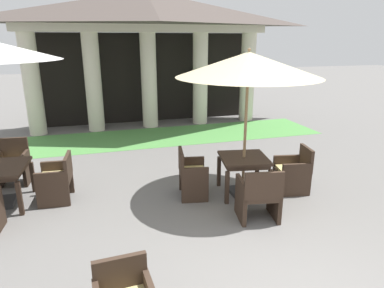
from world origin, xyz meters
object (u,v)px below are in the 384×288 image
patio_chair_near_foreground_east (294,172)px  patio_chair_near_foreground_south (259,195)px  patio_umbrella_near_foreground (248,66)px  patio_chair_mid_left_east (57,179)px  patio_chair_mid_left_north (14,164)px  patio_table_near_foreground (244,162)px  patio_chair_near_foreground_west (191,174)px

patio_chair_near_foreground_east → patio_chair_near_foreground_south: bearing=135.0°
patio_chair_near_foreground_south → patio_umbrella_near_foreground: bearing=90.0°
patio_chair_mid_left_east → patio_chair_mid_left_north: bearing=45.0°
patio_chair_near_foreground_east → patio_chair_mid_left_east: size_ratio=1.03×
patio_umbrella_near_foreground → patio_chair_mid_left_north: patio_umbrella_near_foreground is taller
patio_umbrella_near_foreground → patio_chair_mid_left_east: (-3.39, 0.70, -2.02)m
patio_table_near_foreground → patio_chair_mid_left_east: size_ratio=1.15×
patio_chair_mid_left_north → patio_chair_near_foreground_west: bearing=159.0°
patio_chair_near_foreground_south → patio_chair_mid_left_east: (-3.22, 1.68, -0.03)m
patio_chair_near_foreground_east → patio_chair_mid_left_north: 5.64m
patio_umbrella_near_foreground → patio_chair_near_foreground_south: 2.23m
patio_chair_mid_left_north → patio_table_near_foreground: bearing=162.3°
patio_chair_mid_left_north → patio_chair_near_foreground_east: bearing=164.4°
patio_chair_near_foreground_south → patio_chair_mid_left_north: bearing=156.4°
patio_umbrella_near_foreground → patio_chair_mid_left_east: patio_umbrella_near_foreground is taller
patio_umbrella_near_foreground → patio_chair_mid_left_north: bearing=157.7°
patio_chair_near_foreground_west → patio_chair_mid_left_east: patio_chair_near_foreground_west is taller
patio_chair_near_foreground_west → patio_chair_near_foreground_south: size_ratio=0.99×
patio_chair_near_foreground_east → patio_chair_near_foreground_west: 2.00m
patio_umbrella_near_foreground → patio_chair_near_foreground_west: 2.23m
patio_table_near_foreground → patio_chair_mid_left_north: size_ratio=1.08×
patio_umbrella_near_foreground → patio_table_near_foreground: bearing=-116.6°
patio_chair_near_foreground_south → patio_chair_mid_left_north: patio_chair_mid_left_north is taller
patio_umbrella_near_foreground → patio_chair_near_foreground_south: size_ratio=2.95×
patio_umbrella_near_foreground → patio_chair_mid_left_east: bearing=168.4°
patio_chair_mid_left_east → patio_chair_near_foreground_south: bearing=-113.0°
patio_chair_mid_left_north → patio_umbrella_near_foreground: bearing=162.3°
patio_chair_near_foreground_south → patio_chair_mid_left_north: 4.97m
patio_chair_near_foreground_west → patio_umbrella_near_foreground: bearing=90.0°
patio_table_near_foreground → patio_umbrella_near_foreground: (0.00, 0.00, 1.79)m
patio_chair_near_foreground_south → patio_chair_mid_left_north: (-4.13, 2.76, -0.01)m
patio_chair_near_foreground_west → patio_chair_near_foreground_south: bearing=45.0°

